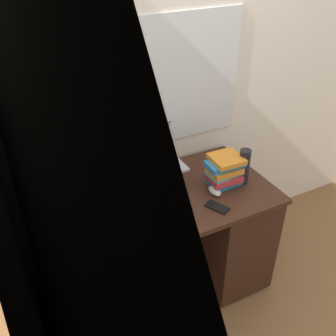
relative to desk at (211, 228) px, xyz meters
name	(u,v)px	position (x,y,z in m)	size (l,w,h in m)	color
ground_plane	(165,286)	(-0.33, 0.03, -0.42)	(6.00, 6.00, 0.00)	brown
wall_back	(134,90)	(-0.33, 0.43, 0.88)	(6.00, 0.06, 2.60)	silver
wall_left	(1,152)	(-1.13, 0.03, 0.88)	(0.05, 6.00, 2.60)	beige
desk	(211,228)	(0.00, 0.00, 0.00)	(1.31, 0.71, 0.77)	#381E14
book_stack_tall	(156,179)	(-0.34, 0.12, 0.43)	(0.25, 0.21, 0.16)	#2672B2
book_stack_keyboard_riser	(132,205)	(-0.56, -0.02, 0.42)	(0.24, 0.21, 0.13)	gray
book_stack_side	(225,171)	(0.06, -0.01, 0.45)	(0.25, 0.19, 0.19)	#2672B2
laptop	(150,155)	(-0.35, 0.20, 0.56)	(0.33, 0.34, 0.22)	gray
keyboard	(131,195)	(-0.56, -0.02, 0.49)	(0.42, 0.14, 0.02)	black
computer_mouse	(215,191)	(-0.05, -0.07, 0.37)	(0.06, 0.10, 0.04)	#A5A8AD
mug	(84,220)	(-0.82, 0.00, 0.40)	(0.13, 0.09, 0.10)	white
water_bottle	(244,166)	(0.17, -0.04, 0.46)	(0.07, 0.07, 0.23)	black
cell_phone	(217,207)	(-0.11, -0.19, 0.36)	(0.07, 0.14, 0.01)	black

